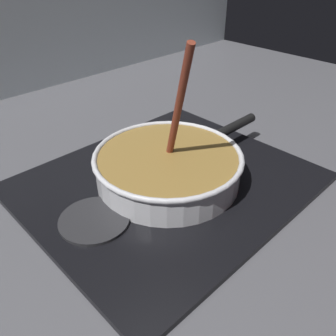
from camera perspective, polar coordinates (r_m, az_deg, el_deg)
name	(u,v)px	position (r m, az deg, el deg)	size (l,w,h in m)	color
ground	(151,238)	(0.65, -2.80, -11.21)	(2.40, 1.60, 0.04)	#4C4C51
hob_plate	(168,182)	(0.74, 0.00, -2.32)	(0.56, 0.48, 0.01)	black
burner_ring	(168,178)	(0.73, 0.00, -1.69)	(0.17, 0.17, 0.01)	#592D0C
spare_burner	(94,220)	(0.65, -11.84, -8.22)	(0.13, 0.13, 0.01)	#262628
cooking_pan	(169,166)	(0.72, 0.09, 0.40)	(0.44, 0.30, 0.30)	silver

